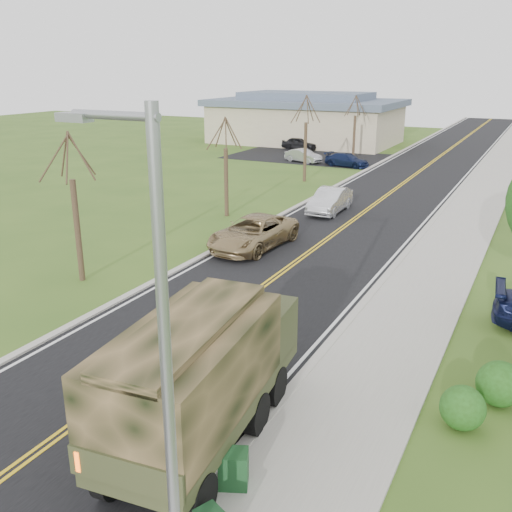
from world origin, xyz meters
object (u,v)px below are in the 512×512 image
Objects in this scene: sedan_silver at (330,201)px; suv_champagne at (253,233)px; utility_box_near at (234,469)px; military_truck at (203,369)px.

suv_champagne is at bearing -96.64° from sedan_silver.
sedan_silver is 24.34m from utility_box_near.
military_truck reaches higher than utility_box_near.
sedan_silver reaches higher than utility_box_near.
suv_champagne reaches higher than utility_box_near.
suv_champagne reaches higher than sedan_silver.
sedan_silver is at bearing 88.37° from suv_champagne.
military_truck is 1.27× the size of suv_champagne.
military_truck is at bearing -77.99° from sedan_silver.
utility_box_near is (1.38, -1.07, -1.42)m from military_truck.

